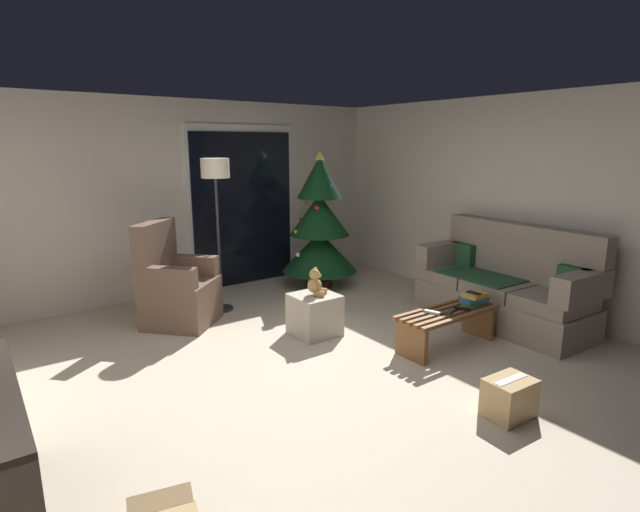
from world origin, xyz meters
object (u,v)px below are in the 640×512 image
armchair (176,288)px  teddy_bear_honey (316,284)px  remote_black (462,309)px  ottoman (315,315)px  remote_graphite (451,312)px  book_stack (474,299)px  floor_lamp (216,183)px  christmas_tree (319,227)px  cardboard_box_taped_mid_floor (509,398)px  coffee_table (447,322)px  couch (505,287)px  remote_white (432,312)px  cell_phone (474,293)px

armchair → teddy_bear_honey: size_ratio=3.96×
remote_black → ottoman: size_ratio=0.35×
remote_graphite → remote_black: same height
book_stack → floor_lamp: (-1.65, 2.36, 1.07)m
remote_black → floor_lamp: bearing=-85.8°
christmas_tree → floor_lamp: bearing=-175.2°
book_stack → armchair: 3.14m
book_stack → teddy_bear_honey: teddy_bear_honey is taller
ottoman → christmas_tree: bearing=52.3°
teddy_bear_honey → cardboard_box_taped_mid_floor: bearing=-84.2°
coffee_table → ottoman: (-0.85, 1.02, -0.04)m
remote_black → book_stack: size_ratio=0.57×
cardboard_box_taped_mid_floor → remote_black: bearing=53.6°
teddy_bear_honey → cardboard_box_taped_mid_floor: teddy_bear_honey is taller
coffee_table → armchair: bearing=130.9°
remote_black → floor_lamp: floor_lamp is taller
couch → remote_black: size_ratio=12.67×
christmas_tree → remote_white: bearing=-100.2°
cell_phone → floor_lamp: floor_lamp is taller
book_stack → christmas_tree: bearing=92.2°
ottoman → teddy_bear_honey: bearing=-50.2°
cell_phone → christmas_tree: (-0.08, 2.49, 0.33)m
armchair → floor_lamp: bearing=13.8°
remote_graphite → cardboard_box_taped_mid_floor: size_ratio=0.43×
remote_white → armchair: armchair is taller
remote_graphite → cardboard_box_taped_mid_floor: (-0.60, -1.04, -0.24)m
floor_lamp → ottoman: floor_lamp is taller
couch → ottoman: (-1.93, 0.93, -0.19)m
christmas_tree → floor_lamp: 1.70m
christmas_tree → teddy_bear_honey: (-1.10, -1.44, -0.28)m
cell_phone → floor_lamp: 3.04m
armchair → cardboard_box_taped_mid_floor: (1.25, -3.27, -0.26)m
floor_lamp → cardboard_box_taped_mid_floor: floor_lamp is taller
teddy_bear_honey → couch: bearing=-25.6°
remote_black → ottoman: bearing=-74.7°
remote_white → armchair: (-1.70, 2.14, 0.02)m
remote_black → floor_lamp: size_ratio=0.09×
coffee_table → remote_graphite: bearing=-118.2°
couch → ottoman: size_ratio=4.49×
coffee_table → book_stack: book_stack is taller
coffee_table → remote_black: remote_black is taller
cell_phone → cardboard_box_taped_mid_floor: size_ratio=0.40×
cell_phone → armchair: bearing=137.6°
remote_graphite → cell_phone: bearing=75.1°
armchair → ottoman: size_ratio=2.57×
coffee_table → cell_phone: cell_phone is taller
remote_white → cell_phone: (0.52, -0.07, 0.12)m
cell_phone → teddy_bear_honey: 1.58m
couch → coffee_table: size_ratio=1.80×
couch → christmas_tree: 2.53m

